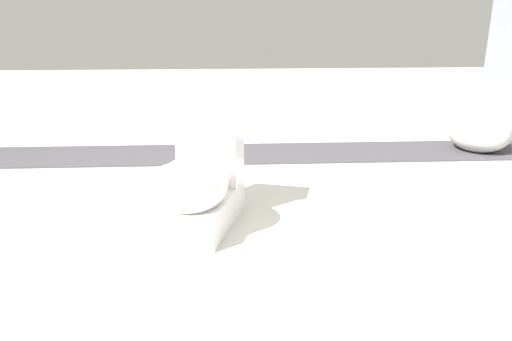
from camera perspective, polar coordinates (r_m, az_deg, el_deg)
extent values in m
plane|color=beige|center=(2.64, -7.39, -6.87)|extent=(14.00, 14.00, 0.00)
cube|color=#423F44|center=(3.95, 1.24, 1.98)|extent=(0.56, 8.00, 0.01)
cube|color=white|center=(2.68, -6.44, -4.48)|extent=(0.67, 0.49, 0.17)
ellipsoid|color=white|center=(2.53, -7.31, -1.65)|extent=(0.52, 0.47, 0.28)
cylinder|color=white|center=(2.51, -7.36, -0.45)|extent=(0.48, 0.48, 0.03)
cube|color=white|center=(2.79, -5.22, 1.61)|extent=(0.27, 0.38, 0.30)
cube|color=white|center=(2.74, -5.32, 4.97)|extent=(0.30, 0.41, 0.04)
cylinder|color=silver|center=(2.71, -3.72, 5.39)|extent=(0.02, 0.02, 0.01)
ellipsoid|color=#B7B2AD|center=(4.37, 24.14, 3.96)|extent=(0.65, 0.65, 0.31)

